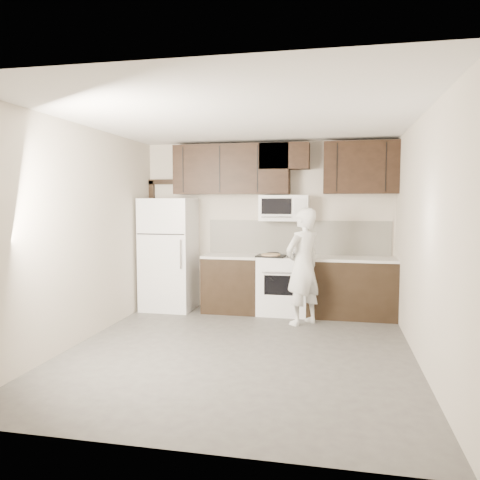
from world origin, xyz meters
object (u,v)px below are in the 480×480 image
(stove, at_px, (283,284))
(person, at_px, (303,266))
(refrigerator, at_px, (169,254))
(microwave, at_px, (284,208))

(stove, distance_m, person, 0.77)
(person, bearing_deg, stove, -107.77)
(refrigerator, height_order, person, refrigerator)
(stove, distance_m, microwave, 1.20)
(refrigerator, relative_size, person, 1.08)
(microwave, distance_m, refrigerator, 2.00)
(stove, relative_size, person, 0.56)
(refrigerator, bearing_deg, stove, 1.51)
(refrigerator, bearing_deg, person, -13.49)
(refrigerator, bearing_deg, microwave, 5.15)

